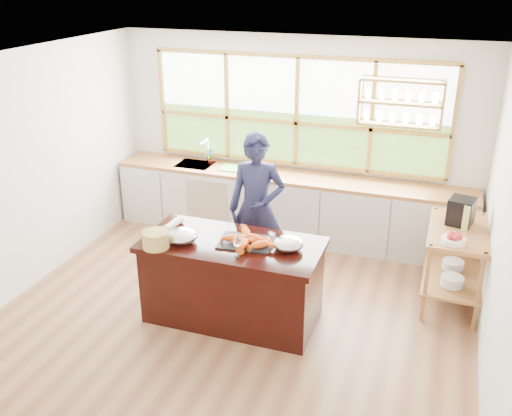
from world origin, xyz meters
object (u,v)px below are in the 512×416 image
at_px(espresso_machine, 461,211).
at_px(wicker_basket, 156,240).
at_px(island, 233,280).
at_px(cook, 257,209).

xyz_separation_m(espresso_machine, wicker_basket, (-2.87, -1.59, -0.06)).
bearing_deg(island, espresso_machine, 29.60).
bearing_deg(cook, island, -96.41).
bearing_deg(wicker_basket, island, 27.20).
relative_size(espresso_machine, wicker_basket, 1.09).
distance_m(cook, espresso_machine, 2.26).
relative_size(island, wicker_basket, 6.88).
bearing_deg(wicker_basket, espresso_machine, 29.04).
relative_size(cook, espresso_machine, 6.18).
bearing_deg(island, cook, 92.75).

